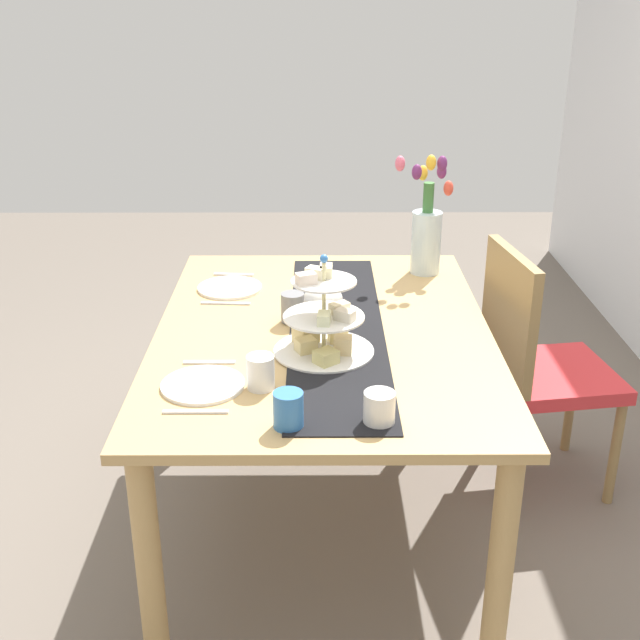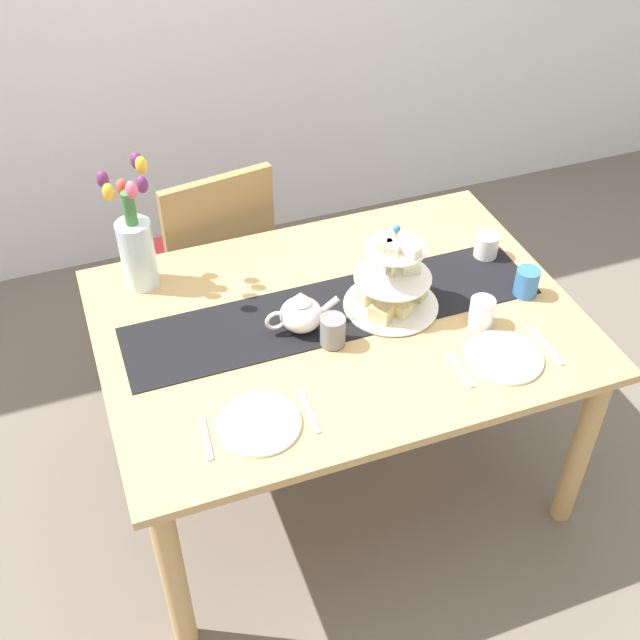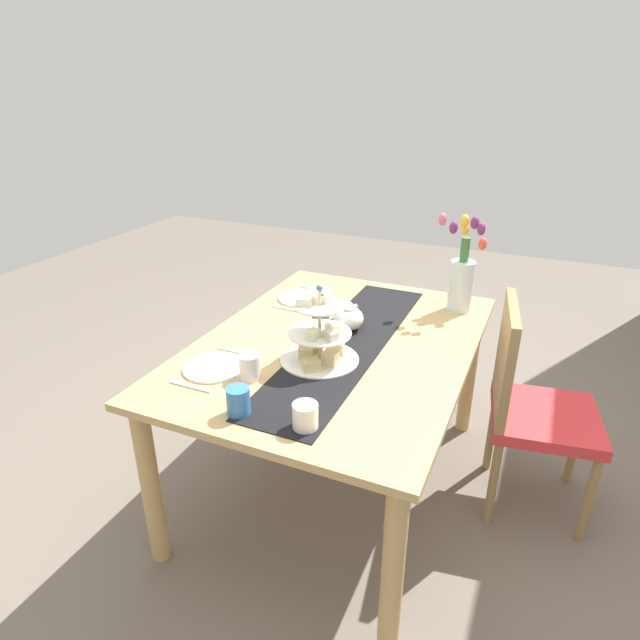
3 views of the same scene
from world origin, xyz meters
name	(u,v)px [view 1 (image 1 of 3)]	position (x,y,z in m)	size (l,w,h in m)	color
ground_plane	(323,517)	(0.00, 0.00, 0.00)	(8.00, 8.00, 0.00)	#6B6056
dining_table	(323,357)	(0.00, 0.00, 0.63)	(1.47, 1.06, 0.73)	tan
chair_left	(536,360)	(-0.23, 0.76, 0.50)	(0.48, 0.48, 0.91)	olive
table_runner	(337,328)	(0.00, 0.04, 0.73)	(1.32, 0.30, 0.00)	black
tiered_cake_stand	(324,325)	(0.18, 0.00, 0.82)	(0.30, 0.30, 0.30)	beige
teapot	(323,298)	(-0.12, 0.00, 0.79)	(0.24, 0.13, 0.14)	white
tulip_vase	(427,231)	(-0.53, 0.39, 0.89)	(0.15, 0.22, 0.46)	silver
cream_jug	(379,408)	(0.59, 0.14, 0.77)	(0.08, 0.08, 0.09)	white
dinner_plate_left	(230,288)	(-0.36, -0.33, 0.73)	(0.23, 0.23, 0.01)	white
fork_left	(234,275)	(-0.50, -0.33, 0.73)	(0.02, 0.15, 0.01)	silver
knife_left	(226,303)	(-0.21, -0.33, 0.73)	(0.01, 0.17, 0.01)	silver
dinner_plate_right	(203,385)	(0.39, -0.33, 0.73)	(0.23, 0.23, 0.01)	white
fork_right	(209,362)	(0.25, -0.33, 0.73)	(0.02, 0.15, 0.01)	silver
knife_right	(196,412)	(0.54, -0.33, 0.73)	(0.01, 0.17, 0.01)	silver
mug_grey	(293,307)	(-0.06, -0.10, 0.78)	(0.08, 0.08, 0.10)	slate
mug_white_text	(261,372)	(0.40, -0.17, 0.77)	(0.08, 0.08, 0.10)	white
mug_orange	(288,410)	(0.61, -0.09, 0.77)	(0.08, 0.08, 0.10)	#3370B7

